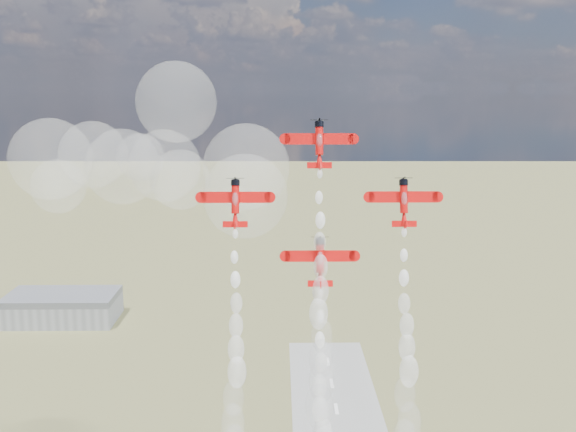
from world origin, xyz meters
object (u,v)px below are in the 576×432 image
Objects in this scene: plane_lead at (319,143)px; plane_left at (235,202)px; plane_right at (404,201)px; plane_slot at (320,261)px; hangar at (62,307)px.

plane_lead is 19.49m from plane_left.
plane_right is 19.49m from plane_slot.
plane_lead is 1.00× the size of plane_right.
plane_lead is 19.49m from plane_right.
plane_lead is (108.54, -172.23, 89.55)m from hangar.
plane_right is at bearing -9.93° from plane_lead.
plane_lead is at bearing 170.07° from plane_right.
plane_slot is (0.00, -5.59, -21.64)m from plane_lead.
plane_right is at bearing 9.93° from plane_slot.
plane_lead is at bearing -57.78° from hangar.
plane_slot is at bearing -9.93° from plane_left.
plane_left is 1.00× the size of plane_right.
hangar is at bearing 117.88° from plane_left.
plane_slot is (108.54, -177.82, 67.91)m from hangar.
hangar is at bearing 122.22° from plane_lead.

